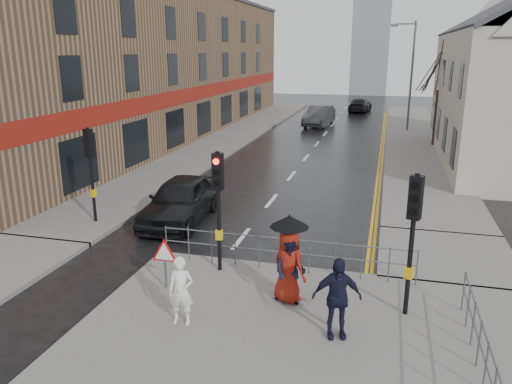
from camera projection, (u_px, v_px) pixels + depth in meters
The scene contains 23 objects.
ground at pixel (211, 276), 13.98m from camera, with size 120.00×120.00×0.00m, color black.
near_pavement at pixel (293, 364), 9.97m from camera, with size 10.00×9.00×0.14m, color #605E5B.
left_pavement at pixel (233, 134), 36.93m from camera, with size 4.00×44.00×0.14m, color #605E5B.
right_pavement at pixel (415, 138), 35.61m from camera, with size 4.00×40.00×0.14m, color #605E5B.
pavement_bridge_right at pixel (446, 256), 15.15m from camera, with size 4.00×4.20×0.14m, color #605E5B.
building_left_terrace at pixel (156, 66), 35.99m from camera, with size 8.00×42.00×10.00m, color brown.
church_tower at pixel (372, 28), 68.78m from camera, with size 5.00×5.00×18.00m, color gray.
traffic_signal_near_left at pixel (218, 191), 13.43m from camera, with size 0.28×0.27×3.40m.
traffic_signal_near_right at pixel (413, 220), 11.09m from camera, with size 0.34×0.33×3.40m.
traffic_signal_far_left at pixel (90, 158), 17.44m from camera, with size 0.34×0.33×3.40m.
guard_railing_front at pixel (284, 247), 13.82m from camera, with size 7.14×0.04×1.00m.
guard_railing_side at pixel (480, 334), 9.59m from camera, with size 0.04×4.54×1.00m.
warning_sign at pixel (165, 256), 12.76m from camera, with size 0.80×0.07×1.35m.
street_lamp at pixel (410, 69), 37.29m from camera, with size 1.83×0.25×8.00m.
tree_near at pixel (441, 66), 31.18m from camera, with size 2.40×2.40×6.58m.
tree_far at pixel (438, 72), 38.69m from camera, with size 2.40×2.40×5.64m.
pedestrian_a at pixel (181, 291), 11.13m from camera, with size 0.58×0.38×1.58m, color white.
pedestrian_b at pixel (290, 272), 12.00m from camera, with size 0.81×0.63×1.67m, color black.
pedestrian_with_umbrella at pixel (289, 257), 12.04m from camera, with size 1.09×0.97×2.21m.
pedestrian_d at pixel (337, 298), 10.58m from camera, with size 1.06×0.44×1.82m, color black.
car_parked at pixel (181, 200), 18.27m from camera, with size 1.93×4.80×1.64m, color black.
car_mid at pixel (319, 116), 41.41m from camera, with size 1.73×4.97×1.64m, color #404244.
car_far at pixel (360, 105), 50.77m from camera, with size 1.90×4.67×1.36m, color black.
Camera 1 is at (4.48, -12.04, 6.12)m, focal length 35.00 mm.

